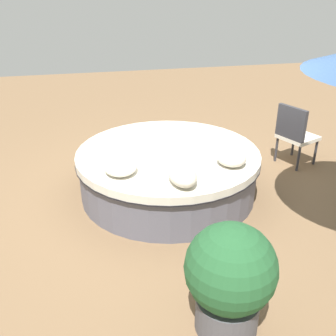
% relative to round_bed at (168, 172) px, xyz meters
% --- Properties ---
extents(ground_plane, '(16.00, 16.00, 0.00)m').
position_rel_round_bed_xyz_m(ground_plane, '(0.00, 0.00, -0.32)').
color(ground_plane, brown).
extents(round_bed, '(2.48, 2.48, 0.63)m').
position_rel_round_bed_xyz_m(round_bed, '(0.00, 0.00, 0.00)').
color(round_bed, '#595966').
rests_on(round_bed, ground_plane).
extents(throw_pillow_0, '(0.48, 0.39, 0.16)m').
position_rel_round_bed_xyz_m(throw_pillow_0, '(-0.50, 0.69, 0.39)').
color(throw_pillow_0, silver).
rests_on(throw_pillow_0, round_bed).
extents(throw_pillow_1, '(0.53, 0.32, 0.21)m').
position_rel_round_bed_xyz_m(throw_pillow_1, '(-0.90, 0.03, 0.41)').
color(throw_pillow_1, beige).
rests_on(throw_pillow_1, round_bed).
extents(throw_pillow_2, '(0.41, 0.36, 0.18)m').
position_rel_round_bed_xyz_m(throw_pillow_2, '(-0.57, -0.68, 0.40)').
color(throw_pillow_2, beige).
rests_on(throw_pillow_2, round_bed).
extents(patio_chair, '(0.67, 0.66, 0.98)m').
position_rel_round_bed_xyz_m(patio_chair, '(0.47, -2.14, 0.24)').
color(patio_chair, '#333338').
rests_on(patio_chair, ground_plane).
extents(planter, '(0.76, 0.76, 1.02)m').
position_rel_round_bed_xyz_m(planter, '(-2.41, 0.02, 0.23)').
color(planter, '#4C4C51').
rests_on(planter, ground_plane).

